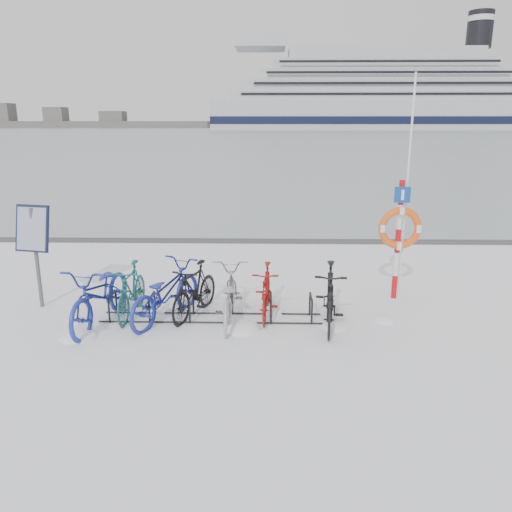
% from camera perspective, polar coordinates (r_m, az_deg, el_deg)
% --- Properties ---
extents(ground, '(900.00, 900.00, 0.00)m').
position_cam_1_polar(ground, '(9.19, -5.10, -7.15)').
color(ground, white).
rests_on(ground, ground).
extents(ice_sheet, '(400.00, 298.00, 0.02)m').
position_cam_1_polar(ice_sheet, '(163.49, 1.02, 13.94)').
color(ice_sheet, '#9DAAB1').
rests_on(ice_sheet, ground).
extents(quay_edge, '(400.00, 0.25, 0.10)m').
position_cam_1_polar(quay_edge, '(14.79, -2.61, 1.73)').
color(quay_edge, '#3F3F42').
rests_on(quay_edge, ground).
extents(bike_rack, '(4.00, 0.48, 0.46)m').
position_cam_1_polar(bike_rack, '(9.13, -5.12, -6.10)').
color(bike_rack, black).
rests_on(bike_rack, ground).
extents(info_board, '(0.70, 0.38, 1.99)m').
position_cam_1_polar(info_board, '(10.19, -24.12, 2.24)').
color(info_board, '#595B5E').
rests_on(info_board, ground).
extents(lifebuoy_station, '(0.84, 0.23, 4.35)m').
position_cam_1_polar(lifebuoy_station, '(10.13, 16.13, 3.05)').
color(lifebuoy_station, '#B70E12').
rests_on(lifebuoy_station, ground).
extents(cruise_ferry, '(133.93, 25.27, 44.01)m').
position_cam_1_polar(cruise_ferry, '(213.79, 13.79, 17.03)').
color(cruise_ferry, silver).
rests_on(cruise_ferry, ground).
extents(shoreline, '(180.00, 12.00, 9.50)m').
position_cam_1_polar(shoreline, '(295.30, -24.01, 13.77)').
color(shoreline, '#505050').
rests_on(shoreline, ground).
extents(bike_0, '(1.02, 2.28, 1.16)m').
position_cam_1_polar(bike_0, '(9.20, -17.31, -3.94)').
color(bike_0, '#1F309E').
rests_on(bike_0, ground).
extents(bike_1, '(0.52, 1.69, 1.01)m').
position_cam_1_polar(bike_1, '(9.47, -14.06, -3.65)').
color(bike_1, '#19585A').
rests_on(bike_1, ground).
extents(bike_2, '(1.48, 2.15, 1.07)m').
position_cam_1_polar(bike_2, '(9.14, -10.32, -3.90)').
color(bike_2, '#1D299A').
rests_on(bike_2, ground).
extents(bike_3, '(1.02, 1.75, 1.01)m').
position_cam_1_polar(bike_3, '(9.25, -7.04, -3.71)').
color(bike_3, black).
rests_on(bike_3, ground).
extents(bike_4, '(0.68, 1.93, 1.01)m').
position_cam_1_polar(bike_4, '(8.93, -3.16, -4.33)').
color(bike_4, '#9EA1A5').
rests_on(bike_4, ground).
extents(bike_5, '(0.56, 1.65, 0.98)m').
position_cam_1_polar(bike_5, '(9.19, 1.20, -3.85)').
color(bike_5, maroon).
rests_on(bike_5, ground).
extents(bike_6, '(0.74, 1.91, 1.12)m').
position_cam_1_polar(bike_6, '(8.81, 8.44, -4.38)').
color(bike_6, black).
rests_on(bike_6, ground).
extents(snow_drifts, '(5.91, 1.75, 0.24)m').
position_cam_1_polar(snow_drifts, '(8.92, -4.95, -7.88)').
color(snow_drifts, white).
rests_on(snow_drifts, ground).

